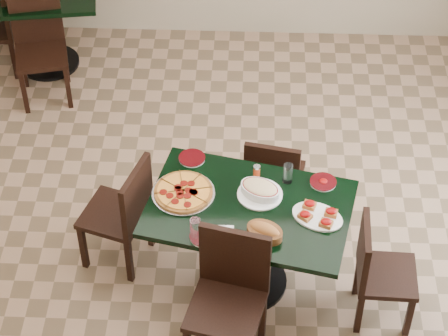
{
  "coord_description": "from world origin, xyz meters",
  "views": [
    {
      "loc": [
        0.22,
        -4.08,
        4.73
      ],
      "look_at": [
        0.05,
        0.0,
        0.84
      ],
      "focal_mm": 70.0,
      "sensor_mm": 36.0,
      "label": 1
    }
  ],
  "objects_px": {
    "pepperoni_pizza": "(183,192)",
    "lasagna_casserole": "(260,190)",
    "bread_basket": "(265,231)",
    "chair_left": "(124,210)",
    "back_chair_left": "(1,23)",
    "bruschetta_platter": "(318,215)",
    "back_table": "(42,14)",
    "chair_near": "(230,290)",
    "main_table": "(249,226)",
    "chair_far": "(273,177)",
    "chair_right": "(376,269)",
    "back_chair_near": "(40,42)"
  },
  "relations": [
    {
      "from": "back_chair_near",
      "to": "lasagna_casserole",
      "type": "relative_size",
      "value": 2.88
    },
    {
      "from": "main_table",
      "to": "back_chair_left",
      "type": "height_order",
      "value": "back_chair_left"
    },
    {
      "from": "back_chair_left",
      "to": "bruschetta_platter",
      "type": "bearing_deg",
      "value": 41.03
    },
    {
      "from": "chair_right",
      "to": "back_chair_near",
      "type": "xyz_separation_m",
      "value": [
        -2.59,
        2.27,
        0.05
      ]
    },
    {
      "from": "back_table",
      "to": "pepperoni_pizza",
      "type": "distance_m",
      "value": 2.73
    },
    {
      "from": "main_table",
      "to": "chair_near",
      "type": "height_order",
      "value": "chair_near"
    },
    {
      "from": "chair_right",
      "to": "back_chair_near",
      "type": "height_order",
      "value": "back_chair_near"
    },
    {
      "from": "chair_left",
      "to": "pepperoni_pizza",
      "type": "height_order",
      "value": "chair_left"
    },
    {
      "from": "main_table",
      "to": "back_table",
      "type": "height_order",
      "value": "same"
    },
    {
      "from": "back_table",
      "to": "pepperoni_pizza",
      "type": "xyz_separation_m",
      "value": [
        1.4,
        -2.33,
        0.24
      ]
    },
    {
      "from": "back_table",
      "to": "chair_near",
      "type": "bearing_deg",
      "value": -67.9
    },
    {
      "from": "chair_far",
      "to": "back_chair_left",
      "type": "bearing_deg",
      "value": -26.81
    },
    {
      "from": "pepperoni_pizza",
      "to": "lasagna_casserole",
      "type": "bearing_deg",
      "value": 1.09
    },
    {
      "from": "chair_right",
      "to": "lasagna_casserole",
      "type": "bearing_deg",
      "value": 68.66
    },
    {
      "from": "back_table",
      "to": "bruschetta_platter",
      "type": "height_order",
      "value": "bruschetta_platter"
    },
    {
      "from": "main_table",
      "to": "back_table",
      "type": "distance_m",
      "value": 3.04
    },
    {
      "from": "back_table",
      "to": "main_table",
      "type": "bearing_deg",
      "value": -61.41
    },
    {
      "from": "back_chair_near",
      "to": "pepperoni_pizza",
      "type": "xyz_separation_m",
      "value": [
        1.34,
        -1.95,
        0.26
      ]
    },
    {
      "from": "chair_near",
      "to": "chair_right",
      "type": "distance_m",
      "value": 0.97
    },
    {
      "from": "chair_left",
      "to": "back_chair_left",
      "type": "xyz_separation_m",
      "value": [
        -1.34,
        2.19,
        -0.02
      ]
    },
    {
      "from": "back_chair_left",
      "to": "pepperoni_pizza",
      "type": "distance_m",
      "value": 2.89
    },
    {
      "from": "chair_left",
      "to": "back_chair_left",
      "type": "height_order",
      "value": "chair_left"
    },
    {
      "from": "chair_near",
      "to": "lasagna_casserole",
      "type": "xyz_separation_m",
      "value": [
        0.17,
        0.61,
        0.26
      ]
    },
    {
      "from": "chair_far",
      "to": "bread_basket",
      "type": "height_order",
      "value": "bread_basket"
    },
    {
      "from": "chair_near",
      "to": "bread_basket",
      "type": "relative_size",
      "value": 3.4
    },
    {
      "from": "back_table",
      "to": "back_chair_left",
      "type": "bearing_deg",
      "value": -178.97
    },
    {
      "from": "main_table",
      "to": "back_chair_near",
      "type": "distance_m",
      "value": 2.71
    },
    {
      "from": "chair_near",
      "to": "main_table",
      "type": "bearing_deg",
      "value": 91.78
    },
    {
      "from": "bruschetta_platter",
      "to": "chair_left",
      "type": "bearing_deg",
      "value": -164.98
    },
    {
      "from": "back_chair_left",
      "to": "chair_right",
      "type": "bearing_deg",
      "value": 43.37
    },
    {
      "from": "main_table",
      "to": "chair_far",
      "type": "distance_m",
      "value": 0.61
    },
    {
      "from": "back_chair_near",
      "to": "bread_basket",
      "type": "bearing_deg",
      "value": -64.19
    },
    {
      "from": "bread_basket",
      "to": "chair_left",
      "type": "bearing_deg",
      "value": -177.94
    },
    {
      "from": "pepperoni_pizza",
      "to": "bread_basket",
      "type": "distance_m",
      "value": 0.62
    },
    {
      "from": "main_table",
      "to": "chair_right",
      "type": "xyz_separation_m",
      "value": [
        0.82,
        -0.22,
        -0.12
      ]
    },
    {
      "from": "back_table",
      "to": "bread_basket",
      "type": "height_order",
      "value": "bread_basket"
    },
    {
      "from": "back_chair_left",
      "to": "bread_basket",
      "type": "bearing_deg",
      "value": 35.28
    },
    {
      "from": "bread_basket",
      "to": "main_table",
      "type": "bearing_deg",
      "value": 138.53
    },
    {
      "from": "back_table",
      "to": "bread_basket",
      "type": "bearing_deg",
      "value": -62.61
    },
    {
      "from": "back_table",
      "to": "chair_right",
      "type": "bearing_deg",
      "value": -53.43
    },
    {
      "from": "back_chair_left",
      "to": "chair_left",
      "type": "bearing_deg",
      "value": 25.78
    },
    {
      "from": "chair_left",
      "to": "pepperoni_pizza",
      "type": "xyz_separation_m",
      "value": [
        0.41,
        -0.09,
        0.28
      ]
    },
    {
      "from": "back_table",
      "to": "chair_right",
      "type": "relative_size",
      "value": 1.31
    },
    {
      "from": "pepperoni_pizza",
      "to": "chair_left",
      "type": "bearing_deg",
      "value": 167.75
    },
    {
      "from": "lasagna_casserole",
      "to": "chair_near",
      "type": "bearing_deg",
      "value": -78.54
    },
    {
      "from": "lasagna_casserole",
      "to": "bruschetta_platter",
      "type": "bearing_deg",
      "value": 0.27
    },
    {
      "from": "pepperoni_pizza",
      "to": "lasagna_casserole",
      "type": "distance_m",
      "value": 0.49
    },
    {
      "from": "chair_near",
      "to": "back_chair_left",
      "type": "xyz_separation_m",
      "value": [
        -2.07,
        2.87,
        -0.06
      ]
    },
    {
      "from": "chair_right",
      "to": "bread_basket",
      "type": "bearing_deg",
      "value": 93.96
    },
    {
      "from": "chair_far",
      "to": "back_chair_left",
      "type": "xyz_separation_m",
      "value": [
        -2.34,
        1.8,
        0.01
      ]
    }
  ]
}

